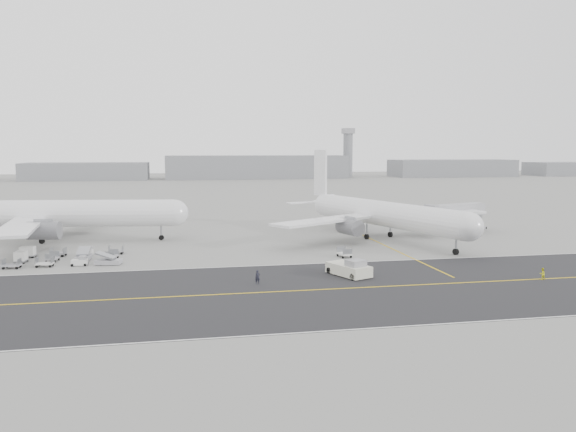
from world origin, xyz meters
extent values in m
plane|color=gray|center=(0.00, 0.00, 0.00)|extent=(700.00, 700.00, 0.00)
cube|color=#29292B|center=(5.00, -18.00, 0.01)|extent=(220.00, 32.00, 0.02)
cube|color=gold|center=(5.00, -18.00, 0.03)|extent=(220.00, 0.30, 0.01)
cube|color=silver|center=(5.00, -2.20, 0.03)|extent=(220.00, 0.25, 0.01)
cube|color=silver|center=(5.00, -33.80, 0.03)|extent=(220.00, 0.25, 0.01)
cube|color=gold|center=(30.00, 5.00, 0.02)|extent=(0.30, 40.00, 0.01)
cylinder|color=gray|center=(100.00, 265.00, 14.00)|extent=(6.00, 6.00, 28.00)
cube|color=#A1A1A7|center=(100.00, 265.00, 29.50)|extent=(7.00, 7.00, 3.50)
cylinder|color=white|center=(-29.89, 28.16, 5.30)|extent=(45.36, 11.11, 5.17)
sphere|color=white|center=(-7.55, 25.17, 5.30)|extent=(5.06, 5.06, 5.06)
cube|color=white|center=(-32.79, 14.83, 4.65)|extent=(8.21, 25.19, 0.45)
cube|color=white|center=(-29.17, 41.80, 4.65)|extent=(14.23, 25.02, 0.45)
cylinder|color=slate|center=(-30.04, 18.76, 3.36)|extent=(5.87, 3.91, 3.20)
cylinder|color=slate|center=(-27.56, 37.28, 3.36)|extent=(5.87, 3.91, 3.20)
cylinder|color=black|center=(-10.27, 25.54, 0.49)|extent=(1.03, 0.63, 0.98)
cylinder|color=black|center=(-31.94, 25.31, 0.49)|extent=(1.03, 0.63, 0.98)
cylinder|color=black|center=(-31.11, 31.46, 0.49)|extent=(1.03, 0.63, 0.98)
cylinder|color=gray|center=(-10.27, 25.54, 1.84)|extent=(0.36, 0.36, 2.71)
cylinder|color=white|center=(32.30, 18.29, 5.02)|extent=(18.24, 42.05, 4.90)
sphere|color=white|center=(39.10, -1.95, 5.02)|extent=(4.80, 4.80, 4.80)
cone|color=white|center=(25.17, 39.53, 5.39)|extent=(6.83, 9.30, 4.41)
cube|color=white|center=(25.01, 40.02, 12.16)|extent=(1.97, 4.60, 10.42)
cube|color=white|center=(20.85, 38.90, 5.51)|extent=(8.15, 4.71, 0.25)
cube|color=white|center=(29.00, 41.63, 5.51)|extent=(8.15, 4.71, 0.25)
cube|color=white|center=(19.75, 15.18, 4.41)|extent=(22.56, 17.01, 0.45)
cube|color=white|center=(44.19, 23.38, 4.41)|extent=(23.78, 7.06, 0.45)
cylinder|color=slate|center=(24.24, 14.49, 3.18)|extent=(4.54, 5.90, 3.04)
cylinder|color=slate|center=(41.03, 20.12, 3.18)|extent=(4.54, 5.90, 3.04)
cylinder|color=black|center=(38.27, 0.51, 0.53)|extent=(0.81, 1.17, 1.06)
cylinder|color=black|center=(29.02, 18.84, 0.53)|extent=(0.81, 1.17, 1.06)
cylinder|color=black|center=(34.59, 20.71, 0.53)|extent=(0.81, 1.17, 1.06)
cylinder|color=gray|center=(38.27, 0.51, 1.82)|extent=(0.36, 0.36, 2.57)
cube|color=beige|center=(16.20, -11.13, 0.89)|extent=(5.45, 7.22, 1.47)
cube|color=#A1A1A7|center=(16.77, -12.48, 1.99)|extent=(2.95, 2.84, 0.94)
cylinder|color=gray|center=(14.63, -7.46, 0.52)|extent=(1.22, 2.58, 0.17)
cylinder|color=black|center=(15.93, -13.98, 0.47)|extent=(0.76, 1.03, 0.94)
cylinder|color=black|center=(18.44, -12.91, 0.47)|extent=(0.76, 1.03, 0.94)
cylinder|color=black|center=(13.96, -9.35, 0.47)|extent=(0.76, 1.03, 0.94)
cylinder|color=black|center=(16.47, -8.28, 0.47)|extent=(0.76, 1.03, 0.94)
cylinder|color=gray|center=(58.04, 28.26, 1.97)|extent=(1.58, 1.58, 3.94)
cube|color=#A1A1A7|center=(58.04, 28.26, 0.34)|extent=(3.23, 3.23, 0.69)
cube|color=#ABABB0|center=(51.49, 26.13, 4.53)|extent=(14.90, 7.19, 2.56)
cube|color=#A1A1A7|center=(44.75, 23.94, 4.53)|extent=(2.10, 3.36, 2.95)
cylinder|color=black|center=(58.74, 29.63, 0.30)|extent=(0.46, 0.65, 0.59)
imported|color=black|center=(3.15, -13.55, 0.91)|extent=(0.69, 0.47, 1.82)
imported|color=#CECC18|center=(41.05, -18.29, 0.81)|extent=(0.85, 0.69, 1.61)
camera|label=1|loc=(-6.42, -84.34, 17.31)|focal=35.00mm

